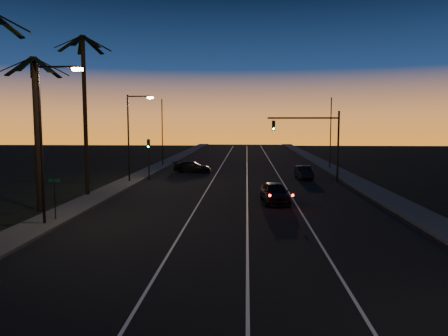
# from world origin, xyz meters

# --- Properties ---
(road) EXTENTS (20.00, 170.00, 0.01)m
(road) POSITION_xyz_m (0.00, 30.00, 0.01)
(road) COLOR black
(road) RESTS_ON ground
(sidewalk_left) EXTENTS (2.40, 170.00, 0.16)m
(sidewalk_left) POSITION_xyz_m (-11.20, 30.00, 0.08)
(sidewalk_left) COLOR #333331
(sidewalk_left) RESTS_ON ground
(sidewalk_right) EXTENTS (2.40, 170.00, 0.16)m
(sidewalk_right) POSITION_xyz_m (11.20, 30.00, 0.08)
(sidewalk_right) COLOR #333331
(sidewalk_right) RESTS_ON ground
(lane_stripe_left) EXTENTS (0.12, 160.00, 0.01)m
(lane_stripe_left) POSITION_xyz_m (-3.00, 30.00, 0.02)
(lane_stripe_left) COLOR silver
(lane_stripe_left) RESTS_ON road
(lane_stripe_mid) EXTENTS (0.12, 160.00, 0.01)m
(lane_stripe_mid) POSITION_xyz_m (0.50, 30.00, 0.02)
(lane_stripe_mid) COLOR silver
(lane_stripe_mid) RESTS_ON road
(lane_stripe_right) EXTENTS (0.12, 160.00, 0.01)m
(lane_stripe_right) POSITION_xyz_m (4.00, 30.00, 0.02)
(lane_stripe_right) COLOR silver
(lane_stripe_right) RESTS_ON road
(palm_mid) EXTENTS (4.25, 4.16, 10.03)m
(palm_mid) POSITION_xyz_m (-13.20, 24.00, 6.25)
(palm_mid) COLOR black
(palm_mid) RESTS_ON ground
(palm_far) EXTENTS (4.25, 4.16, 12.53)m
(palm_far) POSITION_xyz_m (-12.20, 30.00, 7.61)
(palm_far) COLOR black
(palm_far) RESTS_ON ground
(streetlight_left_near) EXTENTS (2.55, 0.26, 9.00)m
(streetlight_left_near) POSITION_xyz_m (-10.70, 20.00, 5.32)
(streetlight_left_near) COLOR black
(streetlight_left_near) RESTS_ON ground
(streetlight_left_far) EXTENTS (2.55, 0.26, 8.50)m
(streetlight_left_far) POSITION_xyz_m (-10.69, 38.00, 5.06)
(streetlight_left_far) COLOR black
(streetlight_left_far) RESTS_ON ground
(street_sign) EXTENTS (0.70, 0.06, 2.60)m
(street_sign) POSITION_xyz_m (-10.80, 21.00, 1.66)
(street_sign) COLOR black
(street_sign) RESTS_ON ground
(signal_mast) EXTENTS (7.10, 0.41, 7.00)m
(signal_mast) POSITION_xyz_m (7.14, 39.99, 4.78)
(signal_mast) COLOR black
(signal_mast) RESTS_ON ground
(signal_post) EXTENTS (0.28, 0.37, 4.20)m
(signal_post) POSITION_xyz_m (-9.50, 39.98, 2.89)
(signal_post) COLOR black
(signal_post) RESTS_ON ground
(far_pole_left) EXTENTS (0.14, 0.14, 9.00)m
(far_pole_left) POSITION_xyz_m (-11.00, 55.00, 4.50)
(far_pole_left) COLOR black
(far_pole_left) RESTS_ON ground
(far_pole_right) EXTENTS (0.14, 0.14, 9.00)m
(far_pole_right) POSITION_xyz_m (11.00, 52.00, 4.50)
(far_pole_right) COLOR black
(far_pole_right) RESTS_ON ground
(lead_car) EXTENTS (2.21, 5.14, 1.53)m
(lead_car) POSITION_xyz_m (2.50, 27.70, 0.78)
(lead_car) COLOR black
(lead_car) RESTS_ON road
(right_car) EXTENTS (1.65, 4.10, 1.32)m
(right_car) POSITION_xyz_m (6.39, 41.76, 0.67)
(right_car) COLOR black
(right_car) RESTS_ON road
(cross_car) EXTENTS (4.66, 2.49, 1.29)m
(cross_car) POSITION_xyz_m (-5.96, 47.13, 0.66)
(cross_car) COLOR black
(cross_car) RESTS_ON road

